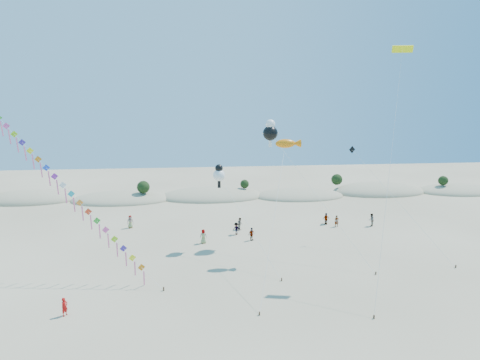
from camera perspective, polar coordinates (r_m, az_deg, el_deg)
name	(u,v)px	position (r m, az deg, el deg)	size (l,w,h in m)	color
ground	(237,340)	(31.28, -0.37, -21.79)	(160.00, 160.00, 0.00)	gray
dune_ridge	(218,196)	(73.36, -3.16, -2.32)	(145.30, 11.49, 5.57)	tan
kite_train	(39,161)	(44.10, -26.67, 2.44)	(23.19, 11.95, 21.68)	#3F2D1E
fish_kite	(288,144)	(43.78, 6.85, 5.12)	(6.50, 13.59, 13.07)	#3F2D1E
cartoon_kite_low	(219,174)	(46.85, -2.99, 0.86)	(6.10, 11.37, 9.88)	#3F2D1E
cartoon_kite_high	(270,131)	(48.76, 4.35, 6.90)	(9.74, 12.92, 14.96)	#3F2D1E
parafoil_kite	(402,56)	(43.92, 22.02, 16.05)	(7.62, 11.67, 22.46)	#3F2D1E
dark_kite	(381,182)	(50.08, 19.41, -0.32)	(7.86, 11.40, 11.64)	#3F2D1E
flyer_foreground	(65,307)	(36.63, -23.68, -16.19)	(0.56, 0.37, 1.54)	#B00F0E
beachgoers	(264,225)	(54.05, 3.48, -6.39)	(34.24, 7.93, 1.78)	slate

